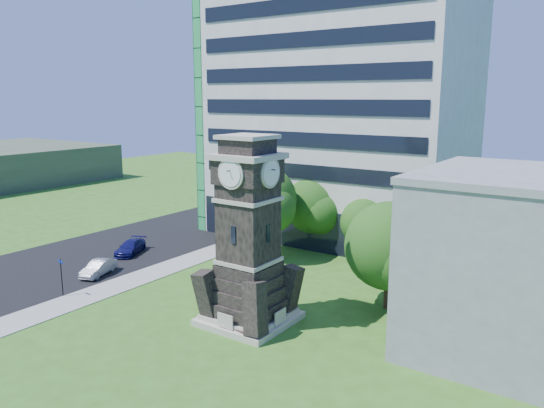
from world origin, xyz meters
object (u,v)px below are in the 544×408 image
Objects in this scene: car_street_north at (130,247)px; street_sign at (61,273)px; car_street_mid at (98,268)px; clock_tower at (249,244)px; car_east_lot at (452,350)px; park_bench at (241,328)px.

street_sign reaches higher than car_street_north.
car_street_north is (-2.61, 5.61, 0.01)m from car_street_mid.
clock_tower is 2.36× the size of car_east_lot.
car_east_lot is 2.57× the size of park_bench.
car_street_north is 1.50× the size of street_sign.
car_street_north reaches higher than car_street_mid.
street_sign is at bearing 82.28° from car_east_lot.
park_bench is at bearing 15.15° from street_sign.
car_east_lot is 27.36m from street_sign.
clock_tower is 19.97m from car_street_north.
car_east_lot is (31.07, -3.89, 0.10)m from car_street_north.
car_street_north is 11.20m from street_sign.
clock_tower is 6.07× the size of park_bench.
car_street_mid is 17.06m from park_bench.
park_bench is (-11.58, -4.13, -0.17)m from car_east_lot.
clock_tower is at bearing 119.66° from park_bench.
park_bench is (19.49, -8.02, -0.07)m from car_street_north.
clock_tower reaches higher than street_sign.
car_street_north is (-18.50, 5.90, -4.66)m from clock_tower.
car_street_north is at bearing 95.96° from car_street_mid.
car_east_lot is at bearing 9.08° from clock_tower.
clock_tower reaches higher than car_east_lot.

